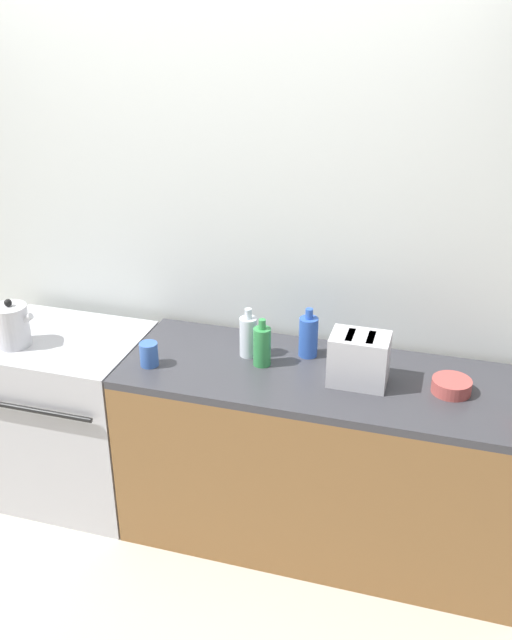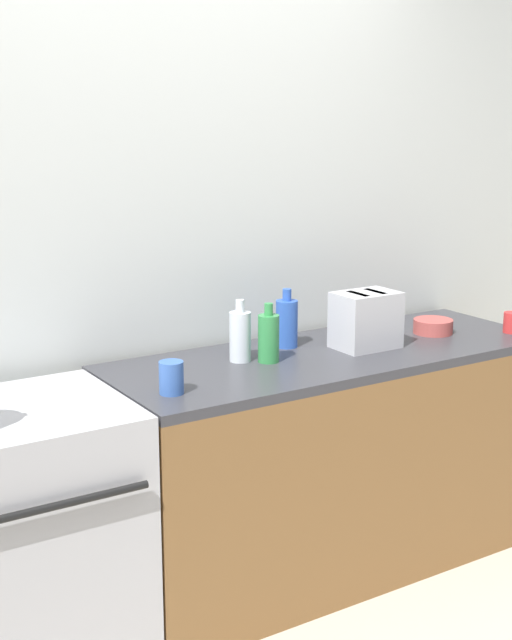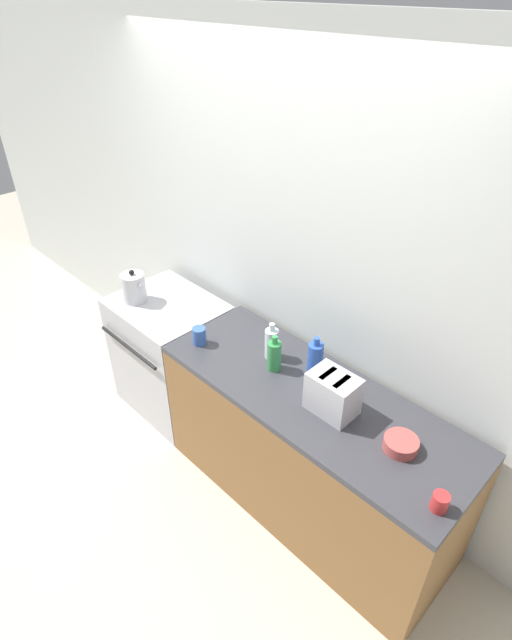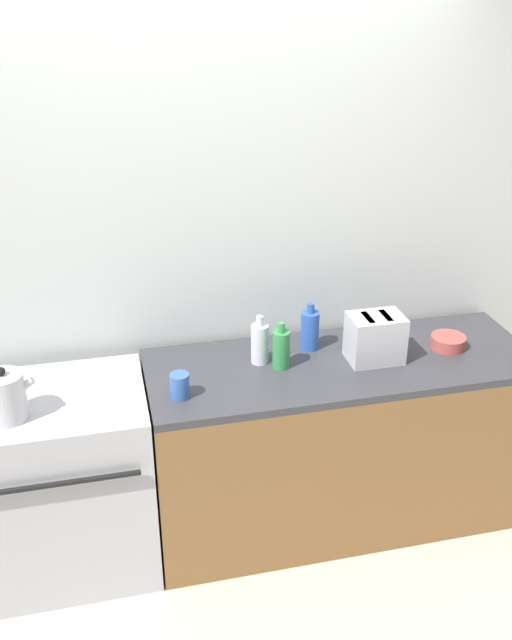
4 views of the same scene
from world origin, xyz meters
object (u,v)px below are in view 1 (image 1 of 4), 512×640
(bottle_clear, at_px, (248,336))
(cup_blue, at_px, (149,354))
(bottle_blue, at_px, (308,336))
(bowl, at_px, (451,386))
(bottle_green, at_px, (262,346))
(toaster, at_px, (359,359))
(stove, at_px, (72,415))
(kettle, at_px, (12,325))

(bottle_clear, relative_size, cup_blue, 2.12)
(bottle_blue, height_order, bowl, bottle_blue)
(bottle_green, xyz_separation_m, bottle_clear, (-0.08, 0.06, 0.00))
(toaster, relative_size, bowl, 1.49)
(stove, distance_m, bottle_clear, 1.04)
(stove, relative_size, bowl, 5.41)
(kettle, distance_m, bottle_green, 1.16)
(toaster, relative_size, bottle_clear, 1.05)
(kettle, distance_m, toaster, 1.59)
(kettle, bearing_deg, bottle_green, 7.24)
(bottle_green, distance_m, bottle_blue, 0.22)
(bottle_clear, distance_m, bowl, 0.90)
(bottle_clear, distance_m, cup_blue, 0.45)
(bottle_blue, relative_size, bowl, 1.42)
(bottle_blue, bearing_deg, cup_blue, -156.11)
(toaster, xyz_separation_m, bottle_blue, (-0.25, 0.17, -0.01))
(bottle_clear, distance_m, bottle_blue, 0.27)
(toaster, distance_m, bowl, 0.39)
(bottle_clear, bearing_deg, toaster, -10.68)
(bottle_blue, xyz_separation_m, bowl, (0.64, -0.14, -0.07))
(cup_blue, bearing_deg, toaster, 7.30)
(toaster, relative_size, bottle_green, 1.11)
(bottle_clear, relative_size, bottle_blue, 1.00)
(bottle_clear, xyz_separation_m, bowl, (0.89, -0.07, -0.07))
(cup_blue, xyz_separation_m, bowl, (1.29, 0.14, -0.03))
(toaster, height_order, bowl, toaster)
(bottle_green, bearing_deg, kettle, -172.76)
(stove, height_order, bottle_green, bottle_green)
(kettle, relative_size, cup_blue, 2.13)
(stove, distance_m, bottle_blue, 1.28)
(kettle, distance_m, bottle_blue, 1.36)
(stove, xyz_separation_m, toaster, (1.41, -0.00, 0.54))
(cup_blue, distance_m, bowl, 1.29)
(toaster, height_order, bottle_green, same)
(bottle_green, distance_m, cup_blue, 0.50)
(kettle, height_order, cup_blue, kettle)
(toaster, distance_m, bottle_blue, 0.31)
(cup_blue, bearing_deg, bowl, 6.40)
(toaster, bearing_deg, cup_blue, -172.70)
(bottle_clear, height_order, bowl, bottle_clear)
(stove, xyz_separation_m, bottle_blue, (1.15, 0.17, 0.53))
(toaster, xyz_separation_m, bottle_green, (-0.43, 0.03, -0.02))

